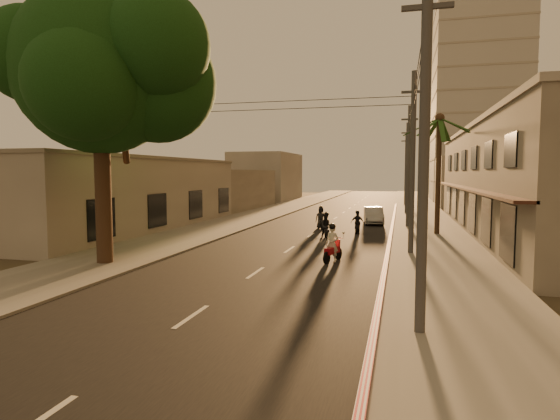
{
  "coord_description": "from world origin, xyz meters",
  "views": [
    {
      "loc": [
        5.68,
        -15.92,
        4.07
      ],
      "look_at": [
        -0.36,
        7.38,
        2.17
      ],
      "focal_mm": 30.0,
      "sensor_mm": 36.0,
      "label": 1
    }
  ],
  "objects_px": {
    "palm_tree": "(440,125)",
    "parked_car": "(374,216)",
    "scooter_mid_a": "(326,227)",
    "scooter_mid_b": "(357,223)",
    "scooter_far_a": "(321,218)",
    "scooter_red": "(332,245)",
    "broadleaf_tree": "(109,71)"
  },
  "relations": [
    {
      "from": "scooter_mid_a",
      "to": "scooter_mid_b",
      "type": "relative_size",
      "value": 1.07
    },
    {
      "from": "scooter_red",
      "to": "scooter_mid_a",
      "type": "height_order",
      "value": "scooter_red"
    },
    {
      "from": "scooter_far_a",
      "to": "parked_car",
      "type": "bearing_deg",
      "value": 33.11
    },
    {
      "from": "scooter_mid_a",
      "to": "parked_car",
      "type": "bearing_deg",
      "value": 62.99
    },
    {
      "from": "scooter_mid_b",
      "to": "scooter_red",
      "type": "bearing_deg",
      "value": -90.65
    },
    {
      "from": "parked_car",
      "to": "scooter_far_a",
      "type": "bearing_deg",
      "value": -136.12
    },
    {
      "from": "palm_tree",
      "to": "scooter_far_a",
      "type": "xyz_separation_m",
      "value": [
        -7.95,
        1.69,
        -6.39
      ]
    },
    {
      "from": "palm_tree",
      "to": "scooter_mid_b",
      "type": "height_order",
      "value": "palm_tree"
    },
    {
      "from": "scooter_mid_a",
      "to": "palm_tree",
      "type": "bearing_deg",
      "value": 14.77
    },
    {
      "from": "broadleaf_tree",
      "to": "scooter_far_a",
      "type": "bearing_deg",
      "value": 66.81
    },
    {
      "from": "palm_tree",
      "to": "scooter_mid_b",
      "type": "xyz_separation_m",
      "value": [
        -5.12,
        -0.32,
        -6.45
      ]
    },
    {
      "from": "palm_tree",
      "to": "scooter_red",
      "type": "distance_m",
      "value": 13.65
    },
    {
      "from": "scooter_red",
      "to": "parked_car",
      "type": "xyz_separation_m",
      "value": [
        0.9,
        16.83,
        -0.12
      ]
    },
    {
      "from": "scooter_mid_b",
      "to": "parked_car",
      "type": "bearing_deg",
      "value": 83.83
    },
    {
      "from": "palm_tree",
      "to": "scooter_mid_b",
      "type": "relative_size",
      "value": 5.11
    },
    {
      "from": "scooter_red",
      "to": "scooter_mid_b",
      "type": "bearing_deg",
      "value": 106.21
    },
    {
      "from": "palm_tree",
      "to": "broadleaf_tree",
      "type": "bearing_deg",
      "value": -136.52
    },
    {
      "from": "palm_tree",
      "to": "parked_car",
      "type": "height_order",
      "value": "palm_tree"
    },
    {
      "from": "scooter_mid_b",
      "to": "scooter_far_a",
      "type": "xyz_separation_m",
      "value": [
        -2.83,
        2.01,
        0.06
      ]
    },
    {
      "from": "palm_tree",
      "to": "parked_car",
      "type": "relative_size",
      "value": 1.93
    },
    {
      "from": "broadleaf_tree",
      "to": "palm_tree",
      "type": "height_order",
      "value": "broadleaf_tree"
    },
    {
      "from": "scooter_mid_b",
      "to": "broadleaf_tree",
      "type": "bearing_deg",
      "value": -124.69
    },
    {
      "from": "broadleaf_tree",
      "to": "scooter_red",
      "type": "bearing_deg",
      "value": 17.9
    },
    {
      "from": "scooter_mid_a",
      "to": "parked_car",
      "type": "distance_m",
      "value": 9.86
    },
    {
      "from": "scooter_mid_a",
      "to": "scooter_mid_b",
      "type": "bearing_deg",
      "value": 50.72
    },
    {
      "from": "parked_car",
      "to": "palm_tree",
      "type": "bearing_deg",
      "value": -60.16
    },
    {
      "from": "palm_tree",
      "to": "scooter_red",
      "type": "relative_size",
      "value": 4.56
    },
    {
      "from": "scooter_mid_a",
      "to": "parked_car",
      "type": "height_order",
      "value": "scooter_mid_a"
    },
    {
      "from": "parked_car",
      "to": "scooter_mid_a",
      "type": "bearing_deg",
      "value": -110.06
    },
    {
      "from": "scooter_mid_a",
      "to": "scooter_far_a",
      "type": "distance_m",
      "value": 5.44
    },
    {
      "from": "scooter_mid_a",
      "to": "scooter_mid_b",
      "type": "height_order",
      "value": "scooter_mid_a"
    },
    {
      "from": "scooter_far_a",
      "to": "scooter_red",
      "type": "bearing_deg",
      "value": -95.38
    }
  ]
}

